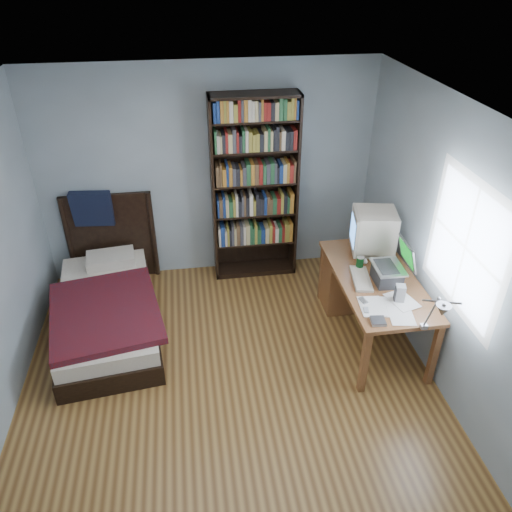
% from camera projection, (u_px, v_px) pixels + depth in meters
% --- Properties ---
extents(room, '(4.20, 4.24, 2.50)m').
position_uv_depth(room, '(230.00, 277.00, 3.92)').
color(room, brown).
rests_on(room, ground).
extents(desk, '(0.75, 1.53, 0.73)m').
position_uv_depth(desk, '(359.00, 280.00, 5.36)').
color(desk, brown).
rests_on(desk, floor).
extents(crt_monitor, '(0.50, 0.47, 0.50)m').
position_uv_depth(crt_monitor, '(372.00, 230.00, 5.07)').
color(crt_monitor, beige).
rests_on(crt_monitor, desk).
extents(laptop, '(0.35, 0.36, 0.43)m').
position_uv_depth(laptop, '(389.00, 271.00, 4.72)').
color(laptop, '#2D2D30').
rests_on(laptop, desk).
extents(desk_lamp, '(0.22, 0.48, 0.57)m').
position_uv_depth(desk_lamp, '(440.00, 311.00, 3.66)').
color(desk_lamp, '#99999E').
rests_on(desk_lamp, desk).
extents(keyboard, '(0.23, 0.44, 0.04)m').
position_uv_depth(keyboard, '(361.00, 279.00, 4.79)').
color(keyboard, '#B6AC98').
rests_on(keyboard, desk).
extents(speaker, '(0.10, 0.10, 0.17)m').
position_uv_depth(speaker, '(400.00, 293.00, 4.48)').
color(speaker, '#939396').
rests_on(speaker, desk).
extents(soda_can, '(0.07, 0.07, 0.13)m').
position_uv_depth(soda_can, '(360.00, 263.00, 4.93)').
color(soda_can, '#083E08').
rests_on(soda_can, desk).
extents(mouse, '(0.07, 0.11, 0.04)m').
position_uv_depth(mouse, '(364.00, 261.00, 5.06)').
color(mouse, silver).
rests_on(mouse, desk).
extents(phone_silver, '(0.07, 0.10, 0.02)m').
position_uv_depth(phone_silver, '(363.00, 301.00, 4.51)').
color(phone_silver, '#B4B4B9').
rests_on(phone_silver, desk).
extents(phone_grey, '(0.06, 0.09, 0.02)m').
position_uv_depth(phone_grey, '(366.00, 310.00, 4.39)').
color(phone_grey, '#939396').
rests_on(phone_grey, desk).
extents(external_drive, '(0.14, 0.14, 0.03)m').
position_uv_depth(external_drive, '(378.00, 321.00, 4.26)').
color(external_drive, '#939396').
rests_on(external_drive, desk).
extents(bookshelf, '(0.98, 0.30, 2.18)m').
position_uv_depth(bookshelf, '(255.00, 190.00, 5.69)').
color(bookshelf, black).
rests_on(bookshelf, floor).
extents(bed, '(1.23, 2.09, 1.16)m').
position_uv_depth(bed, '(108.00, 304.00, 5.25)').
color(bed, black).
rests_on(bed, floor).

